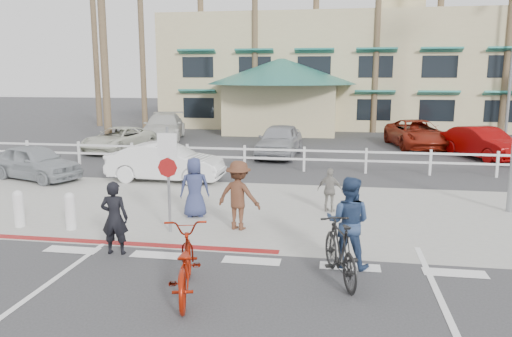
% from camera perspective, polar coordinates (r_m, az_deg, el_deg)
% --- Properties ---
extents(ground, '(140.00, 140.00, 0.00)m').
position_cam_1_polar(ground, '(9.93, -1.12, -11.82)').
color(ground, '#333335').
extents(bike_path, '(12.00, 16.00, 0.01)m').
position_cam_1_polar(bike_path, '(8.15, -3.78, -17.08)').
color(bike_path, '#333335').
rests_on(bike_path, ground).
extents(sidewalk_plaza, '(22.00, 7.00, 0.01)m').
position_cam_1_polar(sidewalk_plaza, '(14.14, 2.20, -4.88)').
color(sidewalk_plaza, gray).
rests_on(sidewalk_plaza, ground).
extents(cross_street, '(40.00, 5.00, 0.01)m').
position_cam_1_polar(cross_street, '(18.00, 3.79, -1.51)').
color(cross_street, '#333335').
rests_on(cross_street, ground).
extents(parking_lot, '(50.00, 16.00, 0.01)m').
position_cam_1_polar(parking_lot, '(27.33, 5.75, 2.65)').
color(parking_lot, '#333335').
rests_on(parking_lot, ground).
extents(curb_red, '(7.00, 0.25, 0.02)m').
position_cam_1_polar(curb_red, '(11.86, -14.58, -8.31)').
color(curb_red, maroon).
rests_on(curb_red, ground).
extents(rail_fence, '(29.40, 0.16, 1.00)m').
position_cam_1_polar(rail_fence, '(19.83, 5.82, 1.05)').
color(rail_fence, silver).
rests_on(rail_fence, ground).
extents(building, '(28.00, 16.00, 11.30)m').
position_cam_1_polar(building, '(40.06, 10.07, 13.17)').
color(building, '#CDBD8C').
rests_on(building, ground).
extents(sign_post, '(0.50, 0.10, 2.90)m').
position_cam_1_polar(sign_post, '(12.13, -9.98, -0.64)').
color(sign_post, gray).
rests_on(sign_post, ground).
extents(bollard_0, '(0.26, 0.26, 0.95)m').
position_cam_1_polar(bollard_0, '(13.20, -20.46, -4.59)').
color(bollard_0, silver).
rests_on(bollard_0, ground).
extents(bollard_1, '(0.26, 0.26, 0.95)m').
position_cam_1_polar(bollard_1, '(13.94, -25.48, -4.17)').
color(bollard_1, silver).
rests_on(bollard_1, ground).
extents(streetlight_1, '(0.60, 2.00, 9.50)m').
position_cam_1_polar(streetlight_1, '(34.61, 27.25, 11.10)').
color(streetlight_1, gray).
rests_on(streetlight_1, ground).
extents(palm_0, '(4.00, 4.00, 15.00)m').
position_cam_1_polar(palm_0, '(39.40, -18.04, 15.57)').
color(palm_0, black).
rests_on(palm_0, ground).
extents(palm_1, '(4.00, 4.00, 13.00)m').
position_cam_1_polar(palm_1, '(36.76, -12.95, 14.64)').
color(palm_1, black).
rests_on(palm_1, ground).
extents(palm_2, '(4.00, 4.00, 16.00)m').
position_cam_1_polar(palm_2, '(36.57, -6.35, 17.22)').
color(palm_2, black).
rests_on(palm_2, ground).
extents(palm_3, '(4.00, 4.00, 14.00)m').
position_cam_1_polar(palm_3, '(34.64, -0.13, 15.99)').
color(palm_3, black).
rests_on(palm_3, ground).
extents(palm_4, '(4.00, 4.00, 15.00)m').
position_cam_1_polar(palm_4, '(35.25, 6.86, 16.64)').
color(palm_4, black).
rests_on(palm_4, ground).
extents(palm_5, '(4.00, 4.00, 13.00)m').
position_cam_1_polar(palm_5, '(34.20, 13.68, 14.92)').
color(palm_5, black).
rests_on(palm_5, ground).
extents(palm_6, '(4.00, 4.00, 17.00)m').
position_cam_1_polar(palm_6, '(35.89, 20.40, 17.57)').
color(palm_6, black).
rests_on(palm_6, ground).
extents(palm_7, '(4.00, 4.00, 14.00)m').
position_cam_1_polar(palm_7, '(35.69, 27.07, 14.70)').
color(palm_7, black).
rests_on(palm_7, ground).
extents(palm_10, '(4.00, 4.00, 12.00)m').
position_cam_1_polar(palm_10, '(26.80, -17.12, 14.94)').
color(palm_10, black).
rests_on(palm_10, ground).
extents(bike_red, '(1.28, 2.34, 1.17)m').
position_cam_1_polar(bike_red, '(8.89, -8.20, -10.64)').
color(bike_red, maroon).
rests_on(bike_red, ground).
extents(rider_red, '(0.61, 0.43, 1.60)m').
position_cam_1_polar(rider_red, '(11.07, -15.87, -5.46)').
color(rider_red, black).
rests_on(rider_red, ground).
extents(bike_black, '(1.09, 2.03, 1.17)m').
position_cam_1_polar(bike_black, '(9.50, 9.59, -9.23)').
color(bike_black, black).
rests_on(bike_black, ground).
extents(rider_black, '(1.02, 0.86, 1.84)m').
position_cam_1_polar(rider_black, '(10.10, 10.49, -6.06)').
color(rider_black, navy).
rests_on(rider_black, ground).
extents(pedestrian_a, '(1.24, 0.89, 1.73)m').
position_cam_1_polar(pedestrian_a, '(12.32, -1.99, -3.09)').
color(pedestrian_a, '#542F1E').
rests_on(pedestrian_a, ground).
extents(pedestrian_child, '(0.79, 0.49, 1.25)m').
position_cam_1_polar(pedestrian_child, '(14.05, 8.47, -2.48)').
color(pedestrian_child, gray).
rests_on(pedestrian_child, ground).
extents(pedestrian_b, '(0.91, 0.73, 1.63)m').
position_cam_1_polar(pedestrian_b, '(13.51, -7.02, -2.16)').
color(pedestrian_b, navy).
rests_on(pedestrian_b, ground).
extents(car_white_sedan, '(4.23, 1.60, 1.38)m').
position_cam_1_polar(car_white_sedan, '(18.26, -10.28, 0.70)').
color(car_white_sedan, white).
rests_on(car_white_sedan, ground).
extents(car_red_compact, '(4.05, 2.70, 1.28)m').
position_cam_1_polar(car_red_compact, '(20.00, -23.92, 0.68)').
color(car_red_compact, '#92999E').
rests_on(car_red_compact, ground).
extents(lot_car_0, '(2.85, 4.66, 1.21)m').
position_cam_1_polar(lot_car_0, '(25.93, -15.45, 3.22)').
color(lot_car_0, beige).
rests_on(lot_car_0, ground).
extents(lot_car_2, '(2.05, 4.55, 1.52)m').
position_cam_1_polar(lot_car_2, '(23.46, 2.71, 3.23)').
color(lot_car_2, '#95979D').
rests_on(lot_car_2, ground).
extents(lot_car_3, '(3.19, 4.63, 1.45)m').
position_cam_1_polar(lot_car_3, '(25.03, 24.48, 2.66)').
color(lot_car_3, '#720303').
rests_on(lot_car_3, ground).
extents(lot_car_4, '(3.24, 5.65, 1.54)m').
position_cam_1_polar(lot_car_4, '(29.84, -10.50, 4.68)').
color(lot_car_4, beige).
rests_on(lot_car_4, ground).
extents(lot_car_5, '(3.15, 5.50, 1.44)m').
position_cam_1_polar(lot_car_5, '(27.63, 17.89, 3.78)').
color(lot_car_5, maroon).
rests_on(lot_car_5, ground).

